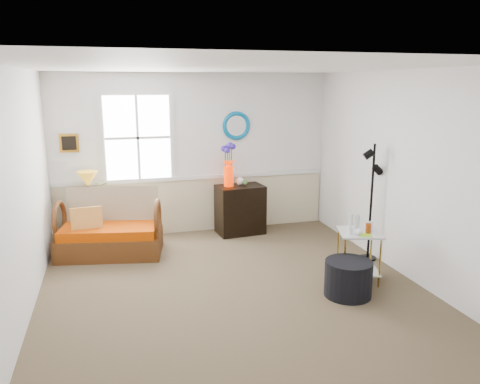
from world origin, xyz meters
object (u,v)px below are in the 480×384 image
object	(u,v)px
cabinet	(240,209)
side_table	(358,256)
floor_lamp	(371,203)
loveseat	(110,223)
lamp_stand	(92,225)
ottoman	(348,278)

from	to	relation	value
cabinet	side_table	distance (m)	2.43
side_table	cabinet	bearing A→B (deg)	111.90
cabinet	floor_lamp	world-z (taller)	floor_lamp
loveseat	floor_lamp	world-z (taller)	floor_lamp
lamp_stand	floor_lamp	distance (m)	4.20
floor_lamp	cabinet	bearing A→B (deg)	145.56
cabinet	side_table	world-z (taller)	cabinet
loveseat	side_table	world-z (taller)	loveseat
lamp_stand	cabinet	xyz separation A→B (m)	(2.36, -0.13, 0.11)
cabinet	ottoman	bearing A→B (deg)	-82.66
loveseat	floor_lamp	distance (m)	3.71
loveseat	lamp_stand	size ratio (longest dim) A/B	2.44
lamp_stand	cabinet	size ratio (longest dim) A/B	0.74
lamp_stand	floor_lamp	world-z (taller)	floor_lamp
side_table	floor_lamp	distance (m)	0.95
floor_lamp	lamp_stand	bearing A→B (deg)	169.57
lamp_stand	ottoman	bearing A→B (deg)	-43.13
loveseat	ottoman	xyz separation A→B (m)	(2.66, -2.16, -0.26)
loveseat	cabinet	xyz separation A→B (m)	(2.08, 0.45, -0.07)
side_table	ottoman	size ratio (longest dim) A/B	1.16
loveseat	side_table	size ratio (longest dim) A/B	2.25
lamp_stand	ottoman	distance (m)	4.02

